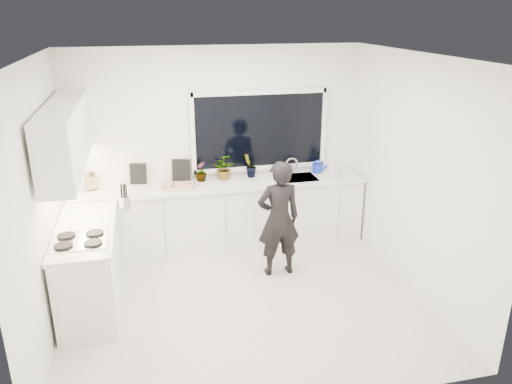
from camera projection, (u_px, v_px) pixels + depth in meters
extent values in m
cube|color=beige|center=(244.00, 300.00, 5.73)|extent=(4.00, 3.50, 0.02)
cube|color=white|center=(217.00, 147.00, 6.87)|extent=(4.00, 0.02, 2.70)
cube|color=white|center=(40.00, 205.00, 4.83)|extent=(0.02, 3.50, 2.70)
cube|color=white|center=(415.00, 175.00, 5.69)|extent=(0.02, 3.50, 2.70)
cube|color=white|center=(241.00, 56.00, 4.79)|extent=(4.00, 3.50, 0.02)
cube|color=black|center=(260.00, 131.00, 6.89)|extent=(1.80, 0.02, 1.00)
cube|color=white|center=(222.00, 216.00, 6.90)|extent=(3.92, 0.58, 0.88)
cube|color=white|center=(90.00, 267.00, 5.54)|extent=(0.58, 1.60, 0.88)
cube|color=silver|center=(221.00, 185.00, 6.73)|extent=(3.94, 0.62, 0.04)
cube|color=silver|center=(85.00, 229.00, 5.38)|extent=(0.62, 1.60, 0.04)
cube|color=white|center=(66.00, 136.00, 5.34)|extent=(0.34, 2.10, 0.70)
cube|color=silver|center=(295.00, 181.00, 6.97)|extent=(0.58, 0.42, 0.14)
cylinder|color=silver|center=(292.00, 166.00, 7.10)|extent=(0.03, 0.03, 0.22)
cube|color=black|center=(80.00, 240.00, 5.04)|extent=(0.56, 0.48, 0.03)
imported|color=black|center=(279.00, 219.00, 6.06)|extent=(0.55, 0.37, 1.47)
cube|color=silver|center=(178.00, 186.00, 6.57)|extent=(0.50, 0.40, 0.03)
cube|color=#AF2E17|center=(178.00, 185.00, 6.57)|extent=(0.46, 0.36, 0.01)
cylinder|color=#162BD0|center=(317.00, 168.00, 7.16)|extent=(0.18, 0.18, 0.13)
cylinder|color=white|center=(77.00, 182.00, 6.38)|extent=(0.14, 0.14, 0.26)
cube|color=#A46A4C|center=(92.00, 181.00, 6.46)|extent=(0.16, 0.14, 0.22)
cylinder|color=silver|center=(125.00, 202.00, 5.84)|extent=(0.16, 0.16, 0.16)
cube|color=black|center=(138.00, 174.00, 6.67)|extent=(0.22, 0.05, 0.28)
cube|color=black|center=(181.00, 170.00, 6.79)|extent=(0.25, 0.08, 0.30)
imported|color=#26662D|center=(201.00, 172.00, 6.78)|extent=(0.17, 0.17, 0.27)
imported|color=#26662D|center=(223.00, 168.00, 6.83)|extent=(0.36, 0.38, 0.32)
imported|color=#26662D|center=(250.00, 166.00, 6.91)|extent=(0.23, 0.22, 0.33)
imported|color=#D8BF66|center=(333.00, 168.00, 6.87)|extent=(0.15, 0.15, 0.30)
imported|color=#D8BF66|center=(336.00, 171.00, 6.90)|extent=(0.13, 0.13, 0.21)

